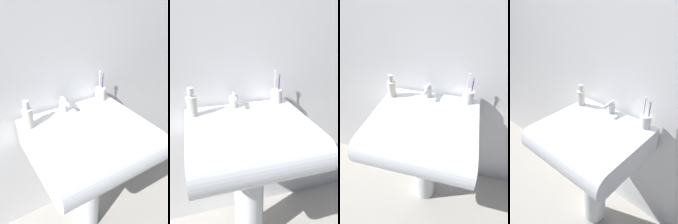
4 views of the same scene
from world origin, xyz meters
The scene contains 7 objects.
ground_plane centered at (0.00, 0.00, 0.00)m, with size 6.00×6.00×0.00m, color #ADA89E.
wall_back centered at (0.00, 0.30, 1.20)m, with size 5.00×0.05×2.40m, color white.
sink_pedestal centered at (0.00, 0.00, 0.34)m, with size 0.18×0.18×0.68m, color white.
sink_basin centered at (0.00, -0.06, 0.77)m, with size 0.62×0.59×0.17m.
faucet centered at (-0.03, 0.20, 0.89)m, with size 0.05×0.11×0.09m.
toothbrush_cup centered at (0.23, 0.20, 0.89)m, with size 0.07×0.07×0.20m.
soap_bottle centered at (-0.27, 0.15, 0.91)m, with size 0.05×0.05×0.15m.
Camera 3 is at (0.20, -0.77, 1.50)m, focal length 28.00 mm.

